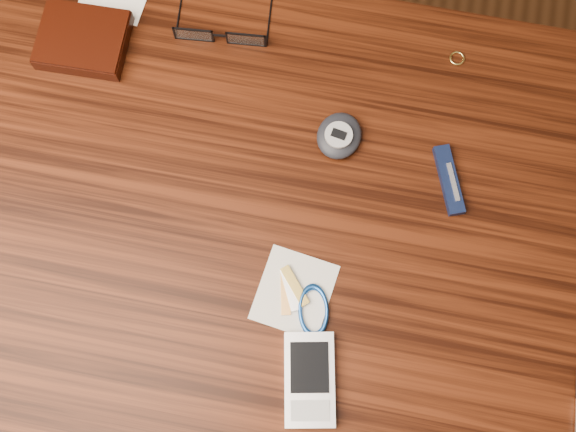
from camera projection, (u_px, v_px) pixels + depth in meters
name	position (u px, v px, depth m)	size (l,w,h in m)	color
ground	(261.00, 322.00, 1.56)	(3.80, 3.80, 0.00)	#472814
desk	(243.00, 262.00, 0.93)	(1.00, 0.70, 0.75)	#3C1709
wallet_and_card	(84.00, 39.00, 0.89)	(0.12, 0.14, 0.02)	black
eyeglasses	(221.00, 32.00, 0.89)	(0.13, 0.13, 0.03)	black
gold_ring	(457.00, 58.00, 0.89)	(0.02, 0.02, 0.00)	#E9D06D
pda_phone	(309.00, 379.00, 0.78)	(0.07, 0.11, 0.02)	silver
pedometer	(339.00, 136.00, 0.86)	(0.06, 0.07, 0.02)	black
notepad_keys	(304.00, 302.00, 0.81)	(0.10, 0.10, 0.01)	silver
pocket_knife	(449.00, 180.00, 0.85)	(0.05, 0.09, 0.01)	#0D1436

